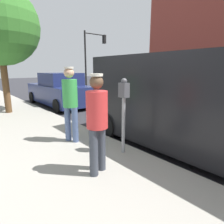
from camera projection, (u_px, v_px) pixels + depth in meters
ground_plane at (161, 143)px, 4.86m from camera, size 80.00×80.00×0.00m
sidewalk_slab at (9, 198)px, 2.66m from camera, size 5.00×32.00×0.15m
parking_meter_near at (124, 103)px, 3.73m from camera, size 0.14×0.18×1.52m
pedestrian_in_red at (97, 119)px, 2.99m from camera, size 0.35×0.34×1.62m
pedestrian_in_green at (70, 100)px, 4.36m from camera, size 0.34×0.34×1.74m
parked_van at (201, 102)px, 4.06m from camera, size 2.15×5.21×2.15m
parked_sedan_behind at (60, 91)px, 9.72m from camera, size 1.96×4.41×1.65m
traffic_light_corner at (93, 51)px, 17.87m from camera, size 2.48×0.42×5.20m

